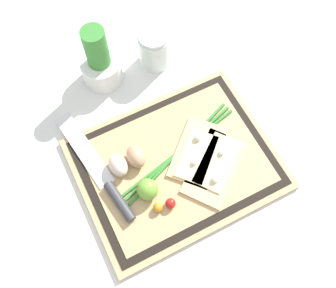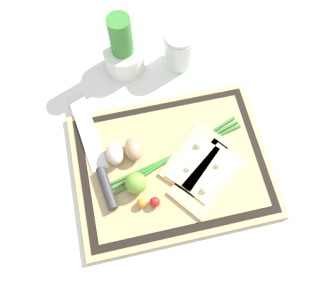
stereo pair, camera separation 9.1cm
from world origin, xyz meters
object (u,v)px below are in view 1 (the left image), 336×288
at_px(knife, 107,182).
at_px(lime, 147,189).
at_px(cherry_tomato_red, 170,203).
at_px(egg_brown, 136,157).
at_px(cherry_tomato_yellow, 158,208).
at_px(herb_pot, 100,63).
at_px(egg_pink, 118,165).
at_px(sauce_jar, 154,50).
at_px(pizza_slice_near, 215,166).
at_px(pizza_slice_far, 198,153).

bearing_deg(knife, lime, -39.82).
xyz_separation_m(lime, cherry_tomato_red, (0.03, -0.05, -0.01)).
xyz_separation_m(knife, egg_brown, (0.08, 0.02, 0.01)).
distance_m(cherry_tomato_yellow, herb_pot, 0.38).
height_order(egg_pink, sauce_jar, sauce_jar).
bearing_deg(lime, pizza_slice_near, -5.36).
xyz_separation_m(pizza_slice_far, lime, (-0.14, -0.03, 0.02)).
bearing_deg(lime, egg_pink, 112.21).
distance_m(pizza_slice_far, egg_pink, 0.19).
relative_size(pizza_slice_near, cherry_tomato_red, 8.60).
distance_m(pizza_slice_far, cherry_tomato_red, 0.14).
bearing_deg(lime, pizza_slice_far, 12.67).
height_order(pizza_slice_far, lime, lime).
bearing_deg(pizza_slice_far, cherry_tomato_red, -144.45).
bearing_deg(cherry_tomato_red, egg_pink, 116.91).
xyz_separation_m(pizza_slice_far, cherry_tomato_red, (-0.11, -0.08, 0.01)).
height_order(knife, egg_brown, egg_brown).
height_order(pizza_slice_far, sauce_jar, sauce_jar).
relative_size(cherry_tomato_red, cherry_tomato_yellow, 1.11).
xyz_separation_m(herb_pot, sauce_jar, (0.14, -0.01, -0.02)).
bearing_deg(egg_brown, sauce_jar, 55.57).
distance_m(pizza_slice_far, egg_brown, 0.14).
xyz_separation_m(knife, egg_pink, (0.04, 0.02, 0.01)).
bearing_deg(cherry_tomato_red, cherry_tomato_yellow, 171.47).
distance_m(knife, cherry_tomato_yellow, 0.13).
xyz_separation_m(cherry_tomato_red, cherry_tomato_yellow, (-0.03, 0.00, -0.00)).
relative_size(knife, sauce_jar, 2.96).
bearing_deg(cherry_tomato_yellow, knife, 126.41).
bearing_deg(sauce_jar, pizza_slice_near, -91.76).
distance_m(lime, herb_pot, 0.34).
xyz_separation_m(egg_brown, cherry_tomato_yellow, (-0.01, -0.13, -0.01)).
relative_size(lime, sauce_jar, 0.45).
relative_size(egg_brown, sauce_jar, 0.53).
xyz_separation_m(knife, cherry_tomato_yellow, (0.08, -0.10, 0.00)).
bearing_deg(egg_pink, herb_pot, 75.05).
distance_m(lime, cherry_tomato_yellow, 0.05).
bearing_deg(egg_pink, egg_brown, 1.23).
distance_m(pizza_slice_far, herb_pot, 0.33).
bearing_deg(egg_pink, lime, -67.79).
distance_m(knife, lime, 0.10).
height_order(cherry_tomato_red, sauce_jar, sauce_jar).
bearing_deg(knife, herb_pot, 68.66).
distance_m(pizza_slice_near, lime, 0.17).
bearing_deg(lime, herb_pot, 84.19).
bearing_deg(knife, cherry_tomato_red, -45.82).
xyz_separation_m(egg_pink, lime, (0.03, -0.08, 0.00)).
relative_size(egg_pink, herb_pot, 0.32).
bearing_deg(egg_brown, pizza_slice_near, -32.68).
height_order(egg_pink, cherry_tomato_yellow, egg_pink).
height_order(egg_pink, cherry_tomato_red, egg_pink).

